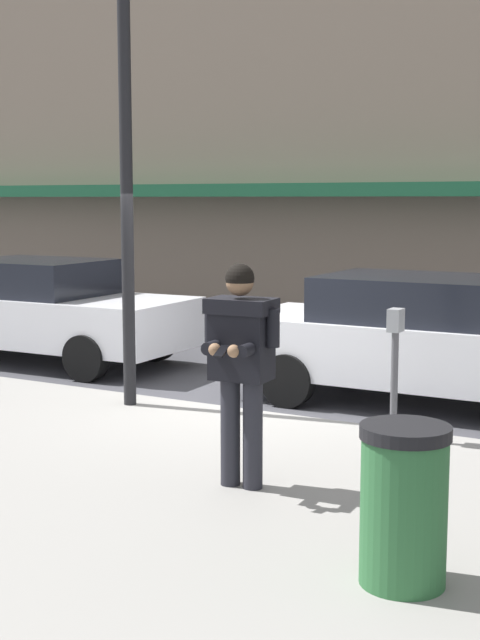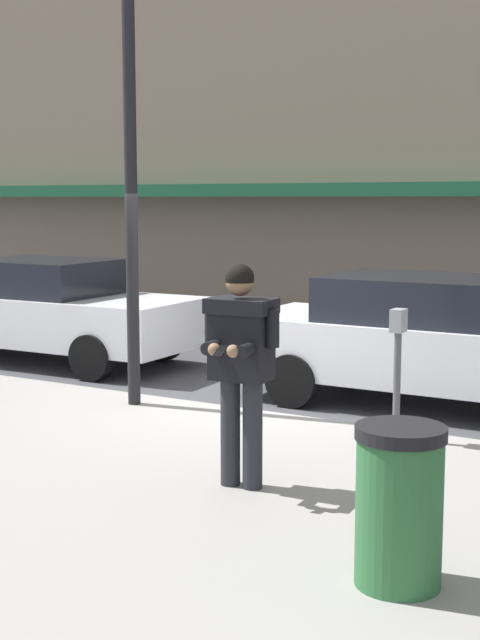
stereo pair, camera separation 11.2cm
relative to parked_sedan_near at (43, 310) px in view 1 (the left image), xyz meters
The scene contains 9 objects.
ground_plane 4.52m from the parked_sedan_near, 19.15° to the right, with size 80.00×80.00×0.00m, color #3D3D42.
sidewalk 6.79m from the parked_sedan_near, 39.63° to the right, with size 32.00×5.30×0.14m, color gray.
curb_paint_line 5.45m from the parked_sedan_near, 15.16° to the right, with size 28.00×0.12×0.01m, color silver.
parked_sedan_near is the anchor object (origin of this frame).
parked_sedan_mid 5.83m from the parked_sedan_near, ahead, with size 4.51×1.95×1.54m.
man_texting_on_phone 6.94m from the parked_sedan_near, 35.60° to the right, with size 0.65×0.60×1.81m.
street_lamp_post 4.45m from the parked_sedan_near, 33.98° to the right, with size 0.36×0.36×4.88m.
parking_meter 6.55m from the parked_sedan_near, 18.32° to the right, with size 0.12×0.18×1.27m.
trash_bin 8.99m from the parked_sedan_near, 34.94° to the right, with size 0.55×0.55×0.98m.
Camera 1 is at (4.81, -8.64, 2.45)m, focal length 50.00 mm.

